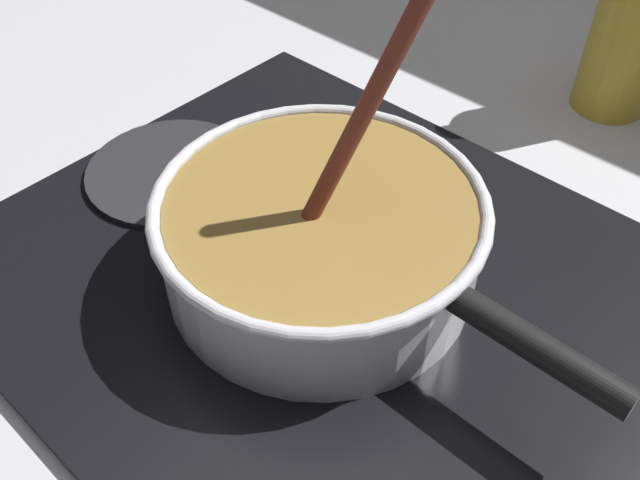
{
  "coord_description": "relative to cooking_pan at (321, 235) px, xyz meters",
  "views": [
    {
      "loc": [
        0.38,
        -0.22,
        0.44
      ],
      "look_at": [
        0.11,
        0.07,
        0.05
      ],
      "focal_mm": 39.07,
      "sensor_mm": 36.0,
      "label": 1
    }
  ],
  "objects": [
    {
      "name": "hob_plate",
      "position": [
        -0.0,
        -0.0,
        -0.05
      ],
      "size": [
        0.56,
        0.48,
        0.01
      ],
      "primitive_type": "cube",
      "color": "black",
      "rests_on": "ground"
    },
    {
      "name": "spare_burner",
      "position": [
        -0.2,
        -0.0,
        -0.04
      ],
      "size": [
        0.16,
        0.16,
        0.01
      ],
      "primitive_type": "cylinder",
      "color": "#262628",
      "rests_on": "hob_plate"
    },
    {
      "name": "cooking_pan",
      "position": [
        0.0,
        0.0,
        0.0
      ],
      "size": [
        0.38,
        0.26,
        0.31
      ],
      "color": "silver",
      "rests_on": "hob_plate"
    },
    {
      "name": "sauce_bottle",
      "position": [
        0.05,
        0.41,
        0.04
      ],
      "size": [
        0.08,
        0.08,
        0.24
      ],
      "color": "gold",
      "rests_on": "ground"
    },
    {
      "name": "ground",
      "position": [
        -0.12,
        -0.07,
        -0.08
      ],
      "size": [
        2.4,
        1.6,
        0.04
      ],
      "primitive_type": "cube",
      "color": "#B7B7BC"
    },
    {
      "name": "burner_ring",
      "position": [
        -0.0,
        -0.0,
        -0.04
      ],
      "size": [
        0.18,
        0.18,
        0.01
      ],
      "primitive_type": "torus",
      "color": "#592D0C",
      "rests_on": "hob_plate"
    }
  ]
}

